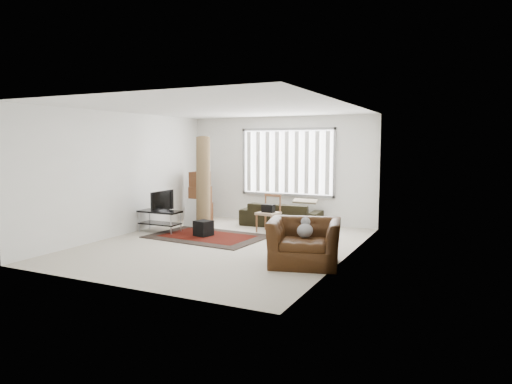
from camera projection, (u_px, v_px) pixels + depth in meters
room at (236, 156)px, 9.40m from camera, size 6.00×6.02×2.71m
persian_rug at (207, 236)px, 9.89m from camera, size 2.56×1.81×0.02m
tv_stand at (160, 217)px, 10.41m from camera, size 0.99×0.44×0.49m
tv at (159, 201)px, 10.38m from camera, size 0.10×0.80×0.46m
subwoofer at (203, 228)px, 9.91m from camera, size 0.39×0.39×0.33m
moving_boxes at (200, 198)px, 11.85m from camera, size 0.59×0.55×1.29m
white_flatpack at (194, 213)px, 11.03m from camera, size 0.56×0.28×0.68m
rolled_rug at (203, 183)px, 10.58m from camera, size 0.70×0.88×2.19m
sofa at (281, 211)px, 11.19m from camera, size 2.00×0.97×0.75m
side_chair at (269, 211)px, 10.43m from camera, size 0.51×0.51×0.85m
armchair at (305, 239)px, 7.57m from camera, size 1.40×1.29×0.87m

